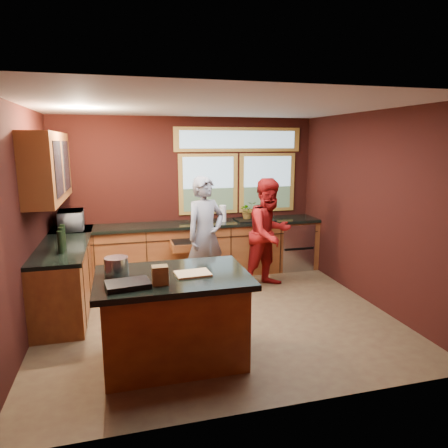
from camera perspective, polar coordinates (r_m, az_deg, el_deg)
name	(u,v)px	position (r m, az deg, el deg)	size (l,w,h in m)	color
floor	(216,315)	(5.49, -1.16, -12.82)	(4.50, 4.50, 0.00)	brown
room_shell	(165,180)	(5.24, -8.48, 6.31)	(4.52, 4.02, 2.71)	black
back_counter	(204,248)	(6.94, -2.87, -3.52)	(4.50, 0.64, 0.93)	#602C16
left_counter	(66,274)	(6.04, -21.60, -6.61)	(0.64, 2.30, 0.93)	#602C16
island	(174,317)	(4.31, -7.20, -13.07)	(1.55, 1.05, 0.95)	#602C16
person_grey	(205,236)	(5.99, -2.66, -1.71)	(0.65, 0.43, 1.79)	slate
person_red	(269,234)	(6.29, 6.50, -1.37)	(0.84, 0.66, 1.74)	maroon
microwave	(71,220)	(6.65, -20.97, 0.52)	(0.55, 0.37, 0.30)	#999999
potted_plant	(248,210)	(7.06, 3.44, 1.94)	(0.29, 0.25, 0.32)	#999999
paper_towel	(223,213)	(6.89, -0.18, 1.54)	(0.12, 0.12, 0.28)	silver
cutting_board	(193,274)	(4.11, -4.49, -7.07)	(0.35, 0.25, 0.02)	tan
stock_pot	(116,266)	(4.22, -15.12, -5.81)	(0.24, 0.24, 0.18)	#B6B6BB
paper_bag	(160,275)	(3.85, -9.14, -7.22)	(0.15, 0.12, 0.18)	brown
black_tray	(128,284)	(3.86, -13.58, -8.39)	(0.40, 0.28, 0.05)	black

